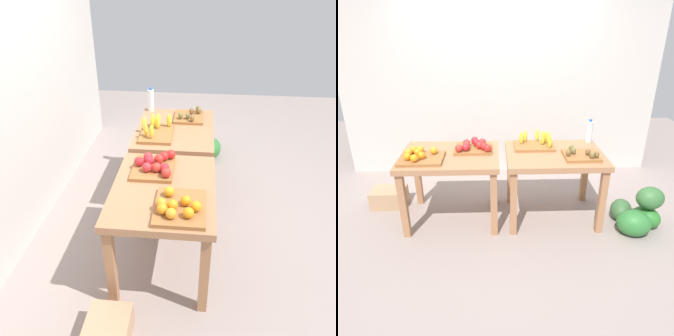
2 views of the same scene
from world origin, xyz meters
The scene contains 11 objects.
ground_plane centered at (0.00, 0.00, 0.00)m, with size 8.00×8.00×0.00m, color gray.
back_wall centered at (0.00, 1.35, 1.50)m, with size 4.40×0.12×3.00m, color beige.
display_table_left centered at (-0.56, 0.00, 0.67)m, with size 1.04×0.80×0.79m.
display_table_right centered at (0.56, 0.00, 0.67)m, with size 1.04×0.80×0.79m.
orange_bin centered at (-0.85, -0.14, 0.83)m, with size 0.44×0.36×0.11m.
apple_bin centered at (-0.31, 0.10, 0.84)m, with size 0.42×0.36×0.11m.
banana_crate centered at (0.38, 0.18, 0.84)m, with size 0.44×0.32×0.17m.
kiwi_bin centered at (0.81, -0.14, 0.82)m, with size 0.36×0.32×0.10m.
water_bottle centered at (1.01, 0.32, 0.92)m, with size 0.07×0.07×0.27m.
watermelon_pile centered at (1.45, -0.28, 0.18)m, with size 0.60×0.67×0.48m.
cardboard_produce_box centered at (-1.39, 0.30, 0.11)m, with size 0.40×0.30×0.22m, color tan.
Camera 1 is at (-2.79, -0.26, 2.30)m, focal length 37.39 mm.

